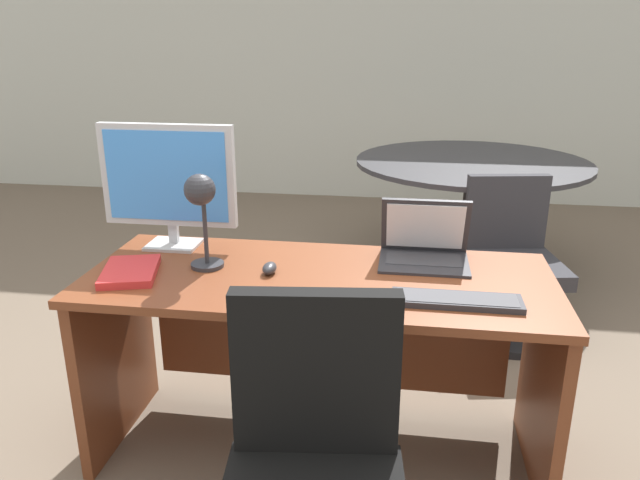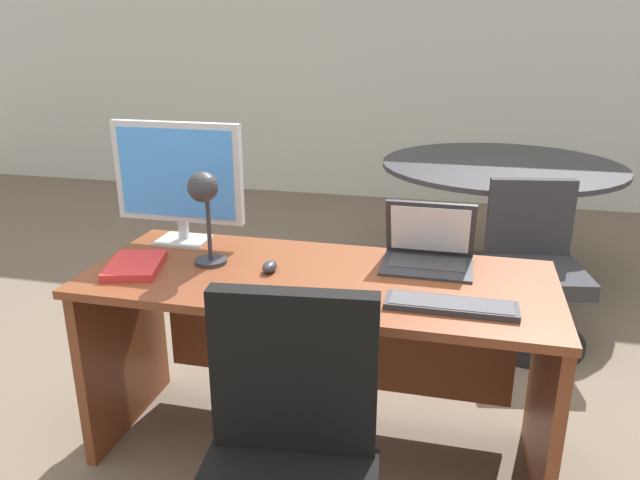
# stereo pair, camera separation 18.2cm
# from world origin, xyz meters

# --- Properties ---
(ground) EXTENTS (12.00, 12.00, 0.00)m
(ground) POSITION_xyz_m (0.00, 1.50, 0.00)
(ground) COLOR #6B5B4C
(back_wall) EXTENTS (10.00, 0.10, 2.80)m
(back_wall) POSITION_xyz_m (0.00, 3.88, 1.40)
(back_wall) COLOR silver
(back_wall) RESTS_ON ground
(desk) EXTENTS (1.64, 0.68, 0.73)m
(desk) POSITION_xyz_m (0.00, 0.05, 0.50)
(desk) COLOR brown
(desk) RESTS_ON ground
(monitor) EXTENTS (0.53, 0.16, 0.49)m
(monitor) POSITION_xyz_m (-0.62, 0.22, 1.01)
(monitor) COLOR #B7BABF
(monitor) RESTS_ON desk
(laptop) EXTENTS (0.33, 0.26, 0.24)m
(laptop) POSITION_xyz_m (0.37, 0.22, 0.80)
(laptop) COLOR #2D2D33
(laptop) RESTS_ON desk
(keyboard) EXTENTS (0.41, 0.12, 0.02)m
(keyboard) POSITION_xyz_m (0.47, -0.17, 0.74)
(keyboard) COLOR #2D2D33
(keyboard) RESTS_ON desk
(mouse) EXTENTS (0.05, 0.09, 0.04)m
(mouse) POSITION_xyz_m (-0.18, -0.01, 0.75)
(mouse) COLOR #2D2D33
(mouse) RESTS_ON desk
(desk_lamp) EXTENTS (0.12, 0.14, 0.35)m
(desk_lamp) POSITION_xyz_m (-0.41, -0.00, 0.98)
(desk_lamp) COLOR #2D2D33
(desk_lamp) RESTS_ON desk
(book) EXTENTS (0.24, 0.30, 0.03)m
(book) POSITION_xyz_m (-0.66, -0.09, 0.75)
(book) COLOR red
(book) RESTS_ON desk
(meeting_table) EXTENTS (1.50, 1.50, 0.76)m
(meeting_table) POSITION_xyz_m (0.70, 2.02, 0.58)
(meeting_table) COLOR black
(meeting_table) RESTS_ON ground
(meeting_chair_near) EXTENTS (0.56, 0.56, 0.83)m
(meeting_chair_near) POSITION_xyz_m (0.86, 1.14, 0.33)
(meeting_chair_near) COLOR black
(meeting_chair_near) RESTS_ON ground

